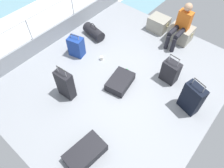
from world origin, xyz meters
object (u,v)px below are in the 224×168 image
cargo_crate_1 (181,33)px  suitcase_1 (85,153)px  suitcase_4 (65,84)px  passenger_seated (181,25)px  suitcase_2 (170,72)px  suitcase_5 (192,98)px  suitcase_0 (120,82)px  suitcase_3 (76,47)px  paper_cup (102,58)px  cargo_crate_0 (159,24)px  duffel_bag (94,32)px

cargo_crate_1 → suitcase_1: size_ratio=0.81×
suitcase_1 → suitcase_4: (-1.26, 0.71, 0.25)m
passenger_seated → suitcase_2: 1.40m
passenger_seated → suitcase_2: passenger_seated is taller
suitcase_5 → passenger_seated: bearing=126.2°
passenger_seated → suitcase_0: (-0.25, -2.12, -0.49)m
cargo_crate_1 → suitcase_3: bearing=-127.6°
cargo_crate_1 → suitcase_0: 2.32m
passenger_seated → suitcase_0: 2.19m
cargo_crate_1 → suitcase_4: bearing=-106.4°
paper_cup → suitcase_2: bearing=18.0°
cargo_crate_1 → suitcase_2: size_ratio=0.84×
cargo_crate_0 → suitcase_2: size_ratio=0.76×
suitcase_2 → duffel_bag: bearing=179.5°
suitcase_3 → duffel_bag: 0.84m
suitcase_4 → suitcase_5: size_ratio=0.98×
suitcase_0 → suitcase_4: suitcase_4 is taller
cargo_crate_0 → suitcase_4: 3.27m
suitcase_2 → suitcase_5: size_ratio=0.85×
suitcase_2 → suitcase_3: (-2.24, -0.79, -0.01)m
cargo_crate_0 → suitcase_4: suitcase_4 is taller
suitcase_3 → suitcase_5: (2.95, 0.37, 0.10)m
cargo_crate_1 → suitcase_2: 1.54m
cargo_crate_1 → paper_cup: cargo_crate_1 is taller
suitcase_4 → paper_cup: bearing=96.6°
suitcase_1 → suitcase_2: 2.54m
suitcase_5 → paper_cup: suitcase_5 is taller
duffel_bag → suitcase_3: bearing=-78.1°
suitcase_4 → suitcase_5: (2.19, 1.40, 0.00)m
suitcase_2 → passenger_seated: bearing=112.2°
cargo_crate_1 → paper_cup: 2.27m
duffel_bag → cargo_crate_0: bearing=49.8°
cargo_crate_0 → suitcase_2: bearing=-50.0°
suitcase_1 → paper_cup: bearing=125.2°
suitcase_4 → duffel_bag: (-0.93, 1.84, -0.21)m
passenger_seated → suitcase_5: (1.23, -1.68, -0.23)m
suitcase_0 → suitcase_5: bearing=16.4°
suitcase_3 → suitcase_5: suitcase_5 is taller
cargo_crate_1 → suitcase_1: bearing=-85.6°
passenger_seated → cargo_crate_1: bearing=90.0°
cargo_crate_1 → passenger_seated: size_ratio=0.56×
paper_cup → suitcase_0: bearing=-20.6°
cargo_crate_1 → cargo_crate_0: bearing=-179.2°
cargo_crate_1 → suitcase_1: cargo_crate_1 is taller
passenger_seated → suitcase_0: passenger_seated is taller
suitcase_4 → duffel_bag: size_ratio=1.26×
suitcase_0 → suitcase_5: (1.48, 0.43, 0.26)m
cargo_crate_1 → suitcase_4: suitcase_4 is taller
passenger_seated → suitcase_2: (0.52, -1.26, -0.32)m
suitcase_4 → suitcase_5: suitcase_5 is taller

